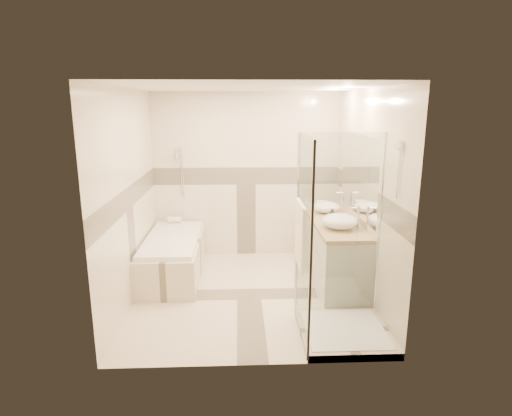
{
  "coord_description": "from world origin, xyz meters",
  "views": [
    {
      "loc": [
        -0.12,
        -4.95,
        2.32
      ],
      "look_at": [
        0.1,
        0.25,
        1.05
      ],
      "focal_mm": 30.0,
      "sensor_mm": 36.0,
      "label": 1
    }
  ],
  "objects_px": {
    "bathtub": "(173,254)",
    "shower_enclosure": "(333,288)",
    "vessel_sink_near": "(327,207)",
    "amenity_bottle_b": "(332,214)",
    "vessel_sink_far": "(340,221)",
    "amenity_bottle_a": "(333,215)",
    "vanity": "(334,253)"
  },
  "relations": [
    {
      "from": "bathtub",
      "to": "vanity",
      "type": "relative_size",
      "value": 1.05
    },
    {
      "from": "shower_enclosure",
      "to": "bathtub",
      "type": "bearing_deg",
      "value": 138.9
    },
    {
      "from": "vessel_sink_far",
      "to": "vessel_sink_near",
      "type": "bearing_deg",
      "value": 90.0
    },
    {
      "from": "bathtub",
      "to": "vanity",
      "type": "height_order",
      "value": "vanity"
    },
    {
      "from": "vessel_sink_far",
      "to": "amenity_bottle_b",
      "type": "height_order",
      "value": "vessel_sink_far"
    },
    {
      "from": "vanity",
      "to": "vessel_sink_far",
      "type": "xyz_separation_m",
      "value": [
        -0.02,
        -0.31,
        0.51
      ]
    },
    {
      "from": "shower_enclosure",
      "to": "amenity_bottle_b",
      "type": "bearing_deg",
      "value": 79.05
    },
    {
      "from": "bathtub",
      "to": "amenity_bottle_b",
      "type": "xyz_separation_m",
      "value": [
        2.13,
        -0.21,
        0.61
      ]
    },
    {
      "from": "vanity",
      "to": "vessel_sink_near",
      "type": "distance_m",
      "value": 0.69
    },
    {
      "from": "bathtub",
      "to": "amenity_bottle_b",
      "type": "distance_m",
      "value": 2.23
    },
    {
      "from": "shower_enclosure",
      "to": "amenity_bottle_b",
      "type": "height_order",
      "value": "shower_enclosure"
    },
    {
      "from": "vessel_sink_near",
      "to": "amenity_bottle_b",
      "type": "distance_m",
      "value": 0.34
    },
    {
      "from": "vessel_sink_far",
      "to": "amenity_bottle_a",
      "type": "bearing_deg",
      "value": 90.0
    },
    {
      "from": "bathtub",
      "to": "shower_enclosure",
      "type": "distance_m",
      "value": 2.47
    },
    {
      "from": "shower_enclosure",
      "to": "vessel_sink_near",
      "type": "height_order",
      "value": "shower_enclosure"
    },
    {
      "from": "vessel_sink_near",
      "to": "amenity_bottle_b",
      "type": "relative_size",
      "value": 2.82
    },
    {
      "from": "bathtub",
      "to": "vessel_sink_far",
      "type": "bearing_deg",
      "value": -17.11
    },
    {
      "from": "shower_enclosure",
      "to": "vessel_sink_near",
      "type": "xyz_separation_m",
      "value": [
        0.27,
        1.75,
        0.42
      ]
    },
    {
      "from": "vanity",
      "to": "vessel_sink_far",
      "type": "height_order",
      "value": "vessel_sink_far"
    },
    {
      "from": "shower_enclosure",
      "to": "amenity_bottle_b",
      "type": "relative_size",
      "value": 15.26
    },
    {
      "from": "vanity",
      "to": "vessel_sink_near",
      "type": "xyz_separation_m",
      "value": [
        -0.02,
        0.48,
        0.5
      ]
    },
    {
      "from": "vessel_sink_near",
      "to": "amenity_bottle_a",
      "type": "height_order",
      "value": "vessel_sink_near"
    },
    {
      "from": "vanity",
      "to": "vessel_sink_near",
      "type": "relative_size",
      "value": 4.3
    },
    {
      "from": "vessel_sink_far",
      "to": "amenity_bottle_b",
      "type": "xyz_separation_m",
      "value": [
        0.0,
        0.44,
        -0.02
      ]
    },
    {
      "from": "bathtub",
      "to": "shower_enclosure",
      "type": "relative_size",
      "value": 0.83
    },
    {
      "from": "shower_enclosure",
      "to": "amenity_bottle_a",
      "type": "height_order",
      "value": "shower_enclosure"
    },
    {
      "from": "amenity_bottle_a",
      "to": "amenity_bottle_b",
      "type": "relative_size",
      "value": 1.1
    },
    {
      "from": "vessel_sink_far",
      "to": "amenity_bottle_a",
      "type": "height_order",
      "value": "vessel_sink_far"
    },
    {
      "from": "amenity_bottle_a",
      "to": "amenity_bottle_b",
      "type": "bearing_deg",
      "value": 90.0
    },
    {
      "from": "amenity_bottle_b",
      "to": "vanity",
      "type": "bearing_deg",
      "value": -81.81
    },
    {
      "from": "shower_enclosure",
      "to": "vanity",
      "type": "bearing_deg",
      "value": 77.03
    },
    {
      "from": "vanity",
      "to": "amenity_bottle_b",
      "type": "height_order",
      "value": "amenity_bottle_b"
    }
  ]
}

